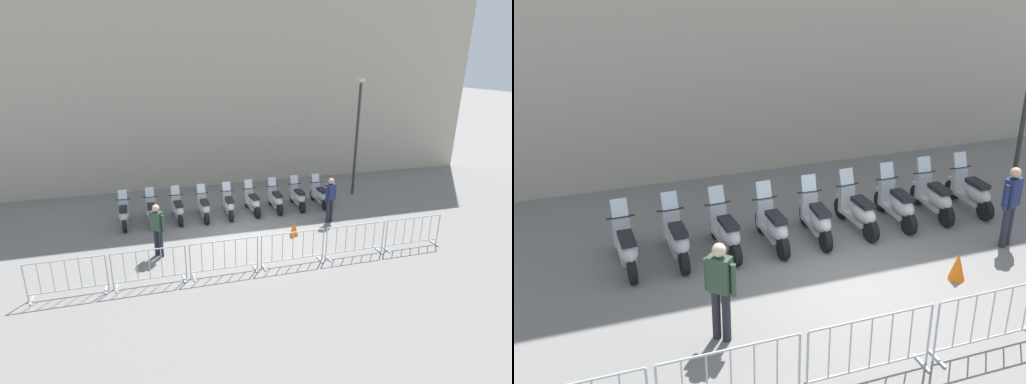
% 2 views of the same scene
% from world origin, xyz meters
% --- Properties ---
extents(ground_plane, '(120.00, 120.00, 0.00)m').
position_xyz_m(ground_plane, '(0.00, 0.00, 0.00)').
color(ground_plane, slate).
extents(building_facade, '(28.00, 2.41, 12.06)m').
position_xyz_m(building_facade, '(0.00, 7.30, 6.03)').
color(building_facade, '#B2A893').
rests_on(building_facade, ground).
extents(motorcycle_0, '(0.56, 1.72, 1.24)m').
position_xyz_m(motorcycle_0, '(-3.93, 2.01, 0.45)').
color(motorcycle_0, black).
rests_on(motorcycle_0, ground).
extents(motorcycle_1, '(0.56, 1.72, 1.24)m').
position_xyz_m(motorcycle_1, '(-2.95, 2.02, 0.45)').
color(motorcycle_1, black).
rests_on(motorcycle_1, ground).
extents(motorcycle_2, '(0.56, 1.73, 1.24)m').
position_xyz_m(motorcycle_2, '(-1.96, 2.00, 0.45)').
color(motorcycle_2, black).
rests_on(motorcycle_2, ground).
extents(motorcycle_3, '(0.56, 1.72, 1.24)m').
position_xyz_m(motorcycle_3, '(-0.98, 1.92, 0.45)').
color(motorcycle_3, black).
rests_on(motorcycle_3, ground).
extents(motorcycle_4, '(0.56, 1.73, 1.24)m').
position_xyz_m(motorcycle_4, '(-0.00, 1.93, 0.45)').
color(motorcycle_4, black).
rests_on(motorcycle_4, ground).
extents(motorcycle_5, '(0.56, 1.73, 1.24)m').
position_xyz_m(motorcycle_5, '(0.99, 1.99, 0.45)').
color(motorcycle_5, black).
rests_on(motorcycle_5, ground).
extents(motorcycle_6, '(0.56, 1.72, 1.24)m').
position_xyz_m(motorcycle_6, '(1.97, 2.02, 0.45)').
color(motorcycle_6, black).
rests_on(motorcycle_6, ground).
extents(motorcycle_7, '(0.56, 1.72, 1.24)m').
position_xyz_m(motorcycle_7, '(2.95, 2.06, 0.45)').
color(motorcycle_7, black).
rests_on(motorcycle_7, ground).
extents(motorcycle_8, '(0.56, 1.72, 1.24)m').
position_xyz_m(motorcycle_8, '(3.93, 2.04, 0.45)').
color(motorcycle_8, black).
rests_on(motorcycle_8, ground).
extents(barrier_segment_0, '(2.00, 0.44, 1.07)m').
position_xyz_m(barrier_segment_0, '(-5.22, -2.36, 0.52)').
color(barrier_segment_0, '#B2B5B7').
rests_on(barrier_segment_0, ground).
extents(barrier_segment_1, '(2.00, 0.44, 1.07)m').
position_xyz_m(barrier_segment_1, '(-3.13, -2.36, 0.52)').
color(barrier_segment_1, '#B2B5B7').
rests_on(barrier_segment_1, ground).
extents(barrier_segment_2, '(2.00, 0.44, 1.07)m').
position_xyz_m(barrier_segment_2, '(-1.04, -2.36, 0.52)').
color(barrier_segment_2, '#B2B5B7').
rests_on(barrier_segment_2, ground).
extents(barrier_segment_3, '(2.00, 0.44, 1.07)m').
position_xyz_m(barrier_segment_3, '(1.04, -2.36, 0.52)').
color(barrier_segment_3, '#B2B5B7').
rests_on(barrier_segment_3, ground).
extents(barrier_segment_4, '(2.00, 0.44, 1.07)m').
position_xyz_m(barrier_segment_4, '(3.13, -2.36, 0.52)').
color(barrier_segment_4, '#B2B5B7').
rests_on(barrier_segment_4, ground).
extents(barrier_segment_5, '(2.00, 0.44, 1.07)m').
position_xyz_m(barrier_segment_5, '(5.22, -2.36, 0.52)').
color(barrier_segment_5, '#B2B5B7').
rests_on(barrier_segment_5, ground).
extents(street_lamp, '(0.36, 0.36, 5.14)m').
position_xyz_m(street_lamp, '(6.02, 3.06, 3.15)').
color(street_lamp, '#2D332D').
rests_on(street_lamp, ground).
extents(officer_near_row_end, '(0.42, 0.41, 1.73)m').
position_xyz_m(officer_near_row_end, '(-2.82, -0.73, 0.98)').
color(officer_near_row_end, '#23232D').
rests_on(officer_near_row_end, ground).
extents(officer_mid_plaza, '(0.51, 0.34, 1.73)m').
position_xyz_m(officer_mid_plaza, '(3.56, 0.36, 0.98)').
color(officer_mid_plaza, '#23232D').
rests_on(officer_mid_plaza, ground).
extents(traffic_cone, '(0.32, 0.32, 0.55)m').
position_xyz_m(traffic_cone, '(1.82, -0.45, 0.28)').
color(traffic_cone, orange).
rests_on(traffic_cone, ground).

